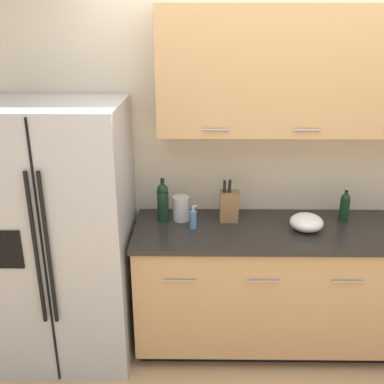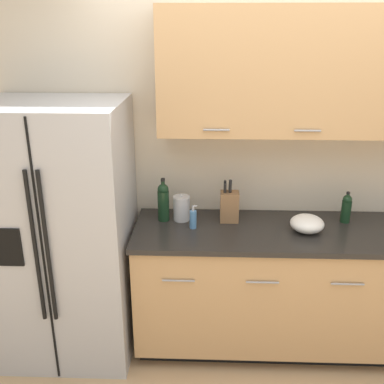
{
  "view_description": "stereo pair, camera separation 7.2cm",
  "coord_description": "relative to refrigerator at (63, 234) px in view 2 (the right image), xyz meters",
  "views": [
    {
      "loc": [
        -0.51,
        -2.01,
        2.18
      ],
      "look_at": [
        -0.54,
        0.69,
        1.16
      ],
      "focal_mm": 42.0,
      "sensor_mm": 36.0,
      "label": 1
    },
    {
      "loc": [
        -0.44,
        -2.0,
        2.18
      ],
      "look_at": [
        -0.54,
        0.69,
        1.16
      ],
      "focal_mm": 42.0,
      "sensor_mm": 36.0,
      "label": 2
    }
  ],
  "objects": [
    {
      "name": "counter_unit",
      "position": [
        1.55,
        0.05,
        -0.41
      ],
      "size": [
        2.16,
        0.64,
        0.91
      ],
      "color": "black",
      "rests_on": "ground_plane"
    },
    {
      "name": "wall_back",
      "position": [
        1.44,
        0.35,
        0.58
      ],
      "size": [
        10.0,
        0.39,
        2.6
      ],
      "color": "beige",
      "rests_on": "ground_plane"
    },
    {
      "name": "refrigerator",
      "position": [
        0.0,
        0.0,
        0.0
      ],
      "size": [
        0.88,
        0.75,
        1.74
      ],
      "color": "#B2B2B5",
      "rests_on": "ground_plane"
    },
    {
      "name": "knife_block",
      "position": [
        1.1,
        0.17,
        0.15
      ],
      "size": [
        0.12,
        0.1,
        0.3
      ],
      "color": "olive",
      "rests_on": "counter_unit"
    },
    {
      "name": "soap_dispenser",
      "position": [
        0.86,
        0.04,
        0.1
      ],
      "size": [
        0.05,
        0.05,
        0.16
      ],
      "color": "#4C7FB2",
      "rests_on": "counter_unit"
    },
    {
      "name": "wine_bottle",
      "position": [
        0.65,
        0.16,
        0.18
      ],
      "size": [
        0.08,
        0.08,
        0.3
      ],
      "color": "black",
      "rests_on": "counter_unit"
    },
    {
      "name": "oil_bottle",
      "position": [
        1.89,
        0.18,
        0.14
      ],
      "size": [
        0.07,
        0.07,
        0.22
      ],
      "color": "black",
      "rests_on": "counter_unit"
    },
    {
      "name": "mixing_bowl",
      "position": [
        1.6,
        0.02,
        0.09
      ],
      "size": [
        0.22,
        0.22,
        0.11
      ],
      "color": "white",
      "rests_on": "counter_unit"
    },
    {
      "name": "steel_canister",
      "position": [
        0.78,
        0.17,
        0.12
      ],
      "size": [
        0.12,
        0.12,
        0.19
      ],
      "color": "#B7B7BA",
      "rests_on": "counter_unit"
    }
  ]
}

